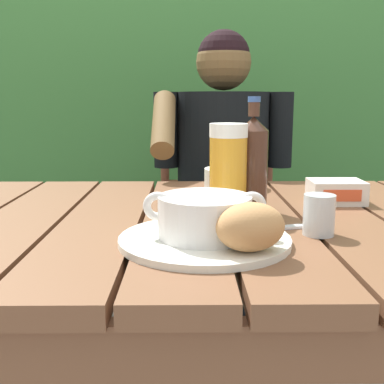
{
  "coord_description": "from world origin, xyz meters",
  "views": [
    {
      "loc": [
        0.01,
        -0.98,
        0.97
      ],
      "look_at": [
        0.02,
        -0.09,
        0.8
      ],
      "focal_mm": 44.72,
      "sensor_mm": 36.0,
      "label": 1
    }
  ],
  "objects_px": {
    "bread_roll": "(250,227)",
    "diner_bowl": "(233,178)",
    "beer_bottle": "(253,163)",
    "butter_tub": "(336,192)",
    "chair_near_diner": "(219,228)",
    "soup_bowl": "(205,215)",
    "table_knife": "(277,227)",
    "water_glass_small": "(319,215)",
    "person_eating": "(222,175)",
    "serving_plate": "(205,240)",
    "beer_glass": "(228,169)"
  },
  "relations": [
    {
      "from": "serving_plate",
      "to": "chair_near_diner",
      "type": "bearing_deg",
      "value": 84.79
    },
    {
      "from": "chair_near_diner",
      "to": "diner_bowl",
      "type": "relative_size",
      "value": 5.81
    },
    {
      "from": "beer_bottle",
      "to": "water_glass_small",
      "type": "bearing_deg",
      "value": -63.39
    },
    {
      "from": "soup_bowl",
      "to": "table_knife",
      "type": "bearing_deg",
      "value": 31.23
    },
    {
      "from": "butter_tub",
      "to": "soup_bowl",
      "type": "bearing_deg",
      "value": -135.3
    },
    {
      "from": "chair_near_diner",
      "to": "diner_bowl",
      "type": "xyz_separation_m",
      "value": [
        0.0,
        -0.55,
        0.29
      ]
    },
    {
      "from": "chair_near_diner",
      "to": "table_knife",
      "type": "bearing_deg",
      "value": -87.47
    },
    {
      "from": "beer_glass",
      "to": "diner_bowl",
      "type": "distance_m",
      "value": 0.32
    },
    {
      "from": "beer_bottle",
      "to": "butter_tub",
      "type": "xyz_separation_m",
      "value": [
        0.21,
        0.08,
        -0.08
      ]
    },
    {
      "from": "beer_glass",
      "to": "table_knife",
      "type": "height_order",
      "value": "beer_glass"
    },
    {
      "from": "bread_roll",
      "to": "table_knife",
      "type": "distance_m",
      "value": 0.18
    },
    {
      "from": "beer_glass",
      "to": "serving_plate",
      "type": "bearing_deg",
      "value": -105.28
    },
    {
      "from": "serving_plate",
      "to": "beer_bottle",
      "type": "bearing_deg",
      "value": 64.88
    },
    {
      "from": "chair_near_diner",
      "to": "water_glass_small",
      "type": "xyz_separation_m",
      "value": [
        0.11,
        -1.01,
        0.3
      ]
    },
    {
      "from": "diner_bowl",
      "to": "water_glass_small",
      "type": "bearing_deg",
      "value": -76.51
    },
    {
      "from": "soup_bowl",
      "to": "beer_glass",
      "type": "distance_m",
      "value": 0.22
    },
    {
      "from": "soup_bowl",
      "to": "bread_roll",
      "type": "distance_m",
      "value": 0.1
    },
    {
      "from": "bread_roll",
      "to": "butter_tub",
      "type": "xyz_separation_m",
      "value": [
        0.26,
        0.4,
        -0.02
      ]
    },
    {
      "from": "serving_plate",
      "to": "soup_bowl",
      "type": "relative_size",
      "value": 1.41
    },
    {
      "from": "chair_near_diner",
      "to": "bread_roll",
      "type": "distance_m",
      "value": 1.19
    },
    {
      "from": "bread_roll",
      "to": "diner_bowl",
      "type": "xyz_separation_m",
      "value": [
        0.03,
        0.6,
        -0.02
      ]
    },
    {
      "from": "bread_roll",
      "to": "table_knife",
      "type": "xyz_separation_m",
      "value": [
        0.07,
        0.16,
        -0.05
      ]
    },
    {
      "from": "soup_bowl",
      "to": "diner_bowl",
      "type": "bearing_deg",
      "value": 79.37
    },
    {
      "from": "chair_near_diner",
      "to": "diner_bowl",
      "type": "bearing_deg",
      "value": -90.0
    },
    {
      "from": "soup_bowl",
      "to": "water_glass_small",
      "type": "height_order",
      "value": "soup_bowl"
    },
    {
      "from": "person_eating",
      "to": "butter_tub",
      "type": "distance_m",
      "value": 0.59
    },
    {
      "from": "beer_glass",
      "to": "beer_bottle",
      "type": "height_order",
      "value": "beer_bottle"
    },
    {
      "from": "bread_roll",
      "to": "beer_bottle",
      "type": "relative_size",
      "value": 0.52
    },
    {
      "from": "butter_tub",
      "to": "table_knife",
      "type": "relative_size",
      "value": 0.85
    },
    {
      "from": "beer_glass",
      "to": "butter_tub",
      "type": "relative_size",
      "value": 1.55
    },
    {
      "from": "person_eating",
      "to": "soup_bowl",
      "type": "height_order",
      "value": "person_eating"
    },
    {
      "from": "chair_near_diner",
      "to": "butter_tub",
      "type": "relative_size",
      "value": 7.33
    },
    {
      "from": "beer_glass",
      "to": "person_eating",
      "type": "bearing_deg",
      "value": 86.75
    },
    {
      "from": "water_glass_small",
      "to": "table_knife",
      "type": "relative_size",
      "value": 0.51
    },
    {
      "from": "bread_roll",
      "to": "table_knife",
      "type": "relative_size",
      "value": 0.88
    },
    {
      "from": "person_eating",
      "to": "diner_bowl",
      "type": "height_order",
      "value": "person_eating"
    },
    {
      "from": "serving_plate",
      "to": "bread_roll",
      "type": "bearing_deg",
      "value": -49.4
    },
    {
      "from": "chair_near_diner",
      "to": "beer_glass",
      "type": "xyz_separation_m",
      "value": [
        -0.04,
        -0.86,
        0.36
      ]
    },
    {
      "from": "serving_plate",
      "to": "soup_bowl",
      "type": "bearing_deg",
      "value": -82.87
    },
    {
      "from": "serving_plate",
      "to": "bread_roll",
      "type": "height_order",
      "value": "bread_roll"
    },
    {
      "from": "beer_glass",
      "to": "butter_tub",
      "type": "xyz_separation_m",
      "value": [
        0.27,
        0.11,
        -0.07
      ]
    },
    {
      "from": "bread_roll",
      "to": "butter_tub",
      "type": "height_order",
      "value": "bread_roll"
    },
    {
      "from": "water_glass_small",
      "to": "table_knife",
      "type": "distance_m",
      "value": 0.08
    },
    {
      "from": "water_glass_small",
      "to": "butter_tub",
      "type": "height_order",
      "value": "water_glass_small"
    },
    {
      "from": "serving_plate",
      "to": "butter_tub",
      "type": "height_order",
      "value": "butter_tub"
    },
    {
      "from": "table_knife",
      "to": "soup_bowl",
      "type": "bearing_deg",
      "value": -148.77
    },
    {
      "from": "person_eating",
      "to": "butter_tub",
      "type": "relative_size",
      "value": 9.64
    },
    {
      "from": "serving_plate",
      "to": "diner_bowl",
      "type": "distance_m",
      "value": 0.53
    },
    {
      "from": "person_eating",
      "to": "water_glass_small",
      "type": "xyz_separation_m",
      "value": [
        0.11,
        -0.81,
        0.06
      ]
    },
    {
      "from": "soup_bowl",
      "to": "water_glass_small",
      "type": "relative_size",
      "value": 2.81
    }
  ]
}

